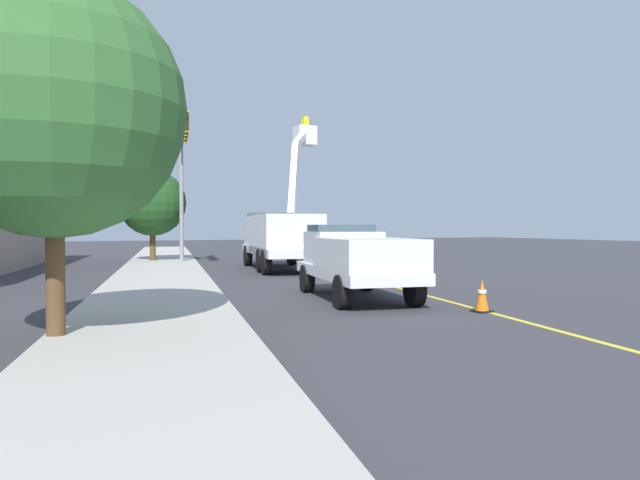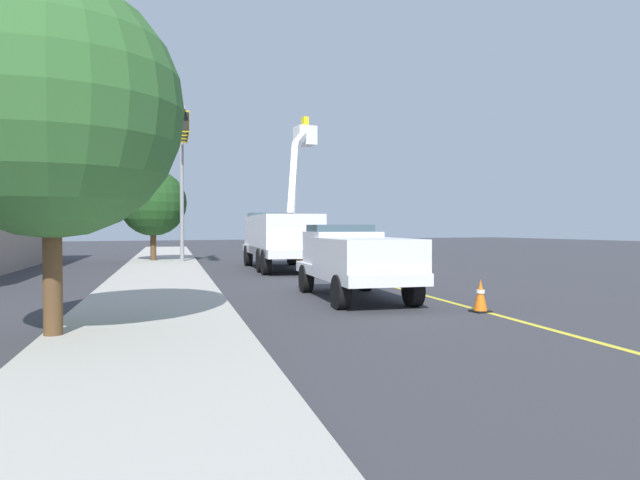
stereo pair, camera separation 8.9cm
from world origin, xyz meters
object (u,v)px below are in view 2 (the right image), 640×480
object	(u,v)px
traffic_cone_leading	(480,296)
traffic_signal_mast	(183,151)
traffic_cone_mid_rear	(299,257)
utility_bucket_truck	(280,235)
service_pickup_truck	(355,259)
traffic_cone_mid_front	(361,269)
passing_minivan	(335,244)

from	to	relation	value
traffic_cone_leading	traffic_signal_mast	bearing A→B (deg)	10.24
traffic_cone_leading	traffic_cone_mid_rear	world-z (taller)	traffic_cone_leading
utility_bucket_truck	traffic_cone_mid_rear	distance (m)	4.26
utility_bucket_truck	traffic_cone_mid_rear	size ratio (longest dim) A/B	12.04
service_pickup_truck	traffic_cone_leading	bearing A→B (deg)	-154.58
traffic_cone_leading	traffic_cone_mid_rear	xyz separation A→B (m)	(17.96, -2.48, -0.04)
traffic_cone_leading	traffic_cone_mid_front	distance (m)	9.04
traffic_cone_leading	traffic_signal_mast	xyz separation A→B (m)	(19.20, 3.47, 5.50)
traffic_cone_mid_front	utility_bucket_truck	bearing A→B (deg)	12.78
service_pickup_truck	traffic_cone_mid_rear	size ratio (longest dim) A/B	8.31
utility_bucket_truck	traffic_cone_mid_front	bearing A→B (deg)	-167.22
traffic_cone_leading	passing_minivan	bearing A→B (deg)	-15.62
utility_bucket_truck	service_pickup_truck	size ratio (longest dim) A/B	1.45
traffic_cone_mid_rear	traffic_cone_mid_front	bearing A→B (deg)	173.74
traffic_signal_mast	traffic_cone_mid_rear	bearing A→B (deg)	-101.75
traffic_cone_mid_front	traffic_signal_mast	size ratio (longest dim) A/B	0.09
traffic_cone_mid_rear	traffic_cone_leading	bearing A→B (deg)	172.15
traffic_cone_mid_rear	traffic_signal_mast	bearing A→B (deg)	78.25
traffic_cone_mid_front	traffic_signal_mast	world-z (taller)	traffic_signal_mast
traffic_signal_mast	traffic_cone_leading	bearing A→B (deg)	-169.76
utility_bucket_truck	traffic_signal_mast	bearing A→B (deg)	38.51
service_pickup_truck	passing_minivan	bearing A→B (deg)	-23.18
utility_bucket_truck	traffic_cone_mid_rear	world-z (taller)	utility_bucket_truck
traffic_cone_mid_front	traffic_signal_mast	distance (m)	12.68
service_pickup_truck	traffic_cone_leading	size ratio (longest dim) A/B	7.52
service_pickup_truck	traffic_signal_mast	xyz separation A→B (m)	(15.84, 1.87, 4.77)
service_pickup_truck	traffic_signal_mast	size ratio (longest dim) A/B	0.70
service_pickup_truck	passing_minivan	xyz separation A→B (m)	(17.05, -7.30, -0.15)
utility_bucket_truck	passing_minivan	distance (m)	8.04
service_pickup_truck	traffic_cone_mid_rear	bearing A→B (deg)	-15.58
service_pickup_truck	traffic_cone_mid_rear	xyz separation A→B (m)	(14.60, -4.07, -0.77)
passing_minivan	traffic_signal_mast	distance (m)	10.48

